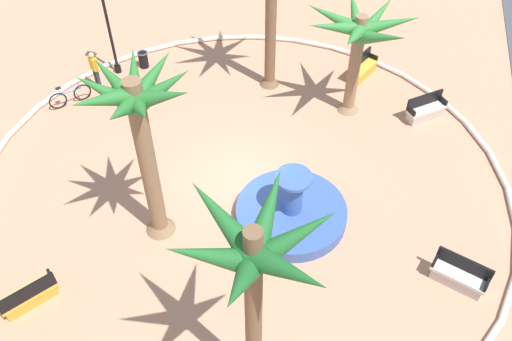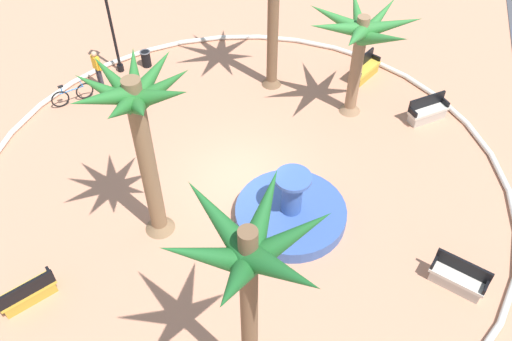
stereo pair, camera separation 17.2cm
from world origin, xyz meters
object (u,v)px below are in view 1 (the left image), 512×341
at_px(palm_tree_near_fountain, 139,121).
at_px(bench_southeast, 29,296).
at_px(palm_tree_far_side, 254,271).
at_px(bicycle_by_lamppost, 126,98).
at_px(lamppost, 107,19).
at_px(person_cyclist_helmet, 95,69).
at_px(bicycle_red_frame, 70,96).
at_px(bench_north, 425,111).
at_px(fountain, 291,212).
at_px(bench_west, 362,69).
at_px(bench_east, 459,276).
at_px(palm_tree_by_curb, 359,36).
at_px(trash_bin, 143,59).

bearing_deg(palm_tree_near_fountain, bench_southeast, -36.94).
xyz_separation_m(palm_tree_far_side, bicycle_by_lamppost, (-9.49, -7.64, -4.51)).
xyz_separation_m(lamppost, person_cyclist_helmet, (1.24, -0.28, -1.58)).
bearing_deg(bicycle_red_frame, bench_north, 100.69).
xyz_separation_m(fountain, bicycle_by_lamppost, (-4.04, -7.47, 0.09)).
bearing_deg(person_cyclist_helmet, fountain, 61.88).
bearing_deg(bench_west, bicycle_by_lamppost, -64.02).
bearing_deg(bench_west, bench_north, 51.37).
height_order(fountain, palm_tree_far_side, palm_tree_far_side).
bearing_deg(bicycle_by_lamppost, lamppost, -146.84).
distance_m(bench_east, bench_southeast, 12.22).
relative_size(bench_southeast, lamppost, 0.37).
xyz_separation_m(palm_tree_near_fountain, bench_southeast, (3.41, -2.56, -4.16)).
xyz_separation_m(bench_east, lamppost, (-7.33, -13.99, 2.18)).
distance_m(palm_tree_by_curb, bicycle_by_lamppost, 9.22).
bearing_deg(trash_bin, bicycle_red_frame, -30.32).
bearing_deg(trash_bin, palm_tree_far_side, 33.43).
bearing_deg(lamppost, palm_tree_by_curb, 89.22).
xyz_separation_m(bench_west, lamppost, (2.23, -10.14, 2.18)).
height_order(bench_east, bicycle_red_frame, bench_east).
bearing_deg(palm_tree_by_curb, bicycle_by_lamppost, -77.31).
relative_size(palm_tree_far_side, person_cyclist_helmet, 3.77).
xyz_separation_m(palm_tree_near_fountain, trash_bin, (-8.19, -3.94, -4.12)).
bearing_deg(palm_tree_far_side, person_cyclist_helmet, -138.05).
bearing_deg(palm_tree_far_side, bench_west, 175.19).
bearing_deg(bicycle_by_lamppost, palm_tree_by_curb, 102.69).
bearing_deg(bench_north, bench_east, 8.99).
relative_size(trash_bin, bicycle_red_frame, 0.56).
height_order(bench_west, bicycle_red_frame, bench_west).
height_order(palm_tree_far_side, bicycle_red_frame, palm_tree_far_side).
bearing_deg(bench_north, palm_tree_by_curb, -85.38).
height_order(palm_tree_by_curb, trash_bin, palm_tree_by_curb).
height_order(bench_east, person_cyclist_helmet, person_cyclist_helmet).
bearing_deg(bench_north, palm_tree_near_fountain, -45.96).
relative_size(fountain, bench_north, 2.30).
relative_size(bench_north, bicycle_red_frame, 1.18).
bearing_deg(palm_tree_near_fountain, bench_east, 91.43).
bearing_deg(lamppost, person_cyclist_helmet, -12.95).
xyz_separation_m(bench_north, bench_southeast, (11.07, -10.49, 0.00)).
relative_size(bench_north, bench_southeast, 0.98).
xyz_separation_m(palm_tree_by_curb, lamppost, (-0.13, -9.87, -0.78)).
bearing_deg(person_cyclist_helmet, bench_east, 66.87).
relative_size(lamppost, bicycle_by_lamppost, 2.61).
relative_size(fountain, bicycle_red_frame, 2.72).
xyz_separation_m(palm_tree_by_curb, trash_bin, (-0.77, -8.93, -2.92)).
bearing_deg(person_cyclist_helmet, bicycle_red_frame, -25.53).
xyz_separation_m(bicycle_by_lamppost, person_cyclist_helmet, (-0.82, -1.63, 0.57)).
xyz_separation_m(fountain, palm_tree_far_side, (5.45, 0.17, 4.60)).
bearing_deg(fountain, bench_southeast, -53.13).
bearing_deg(bicycle_red_frame, palm_tree_by_curb, 102.31).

